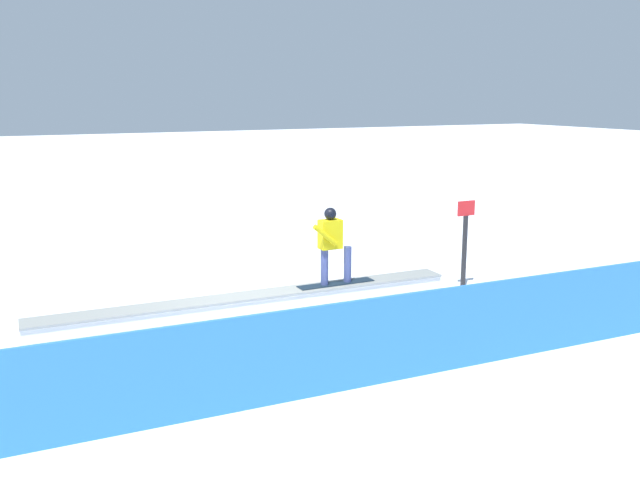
% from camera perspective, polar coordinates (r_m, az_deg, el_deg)
% --- Properties ---
extents(ground_plane, '(120.00, 120.00, 0.00)m').
position_cam_1_polar(ground_plane, '(12.11, -5.59, -6.93)').
color(ground_plane, white).
extents(grind_box, '(7.50, 0.73, 0.53)m').
position_cam_1_polar(grind_box, '(12.03, -5.61, -5.85)').
color(grind_box, white).
rests_on(grind_box, ground_plane).
extents(snowboarder, '(1.47, 0.42, 1.42)m').
position_cam_1_polar(snowboarder, '(12.30, 1.00, -0.25)').
color(snowboarder, black).
rests_on(snowboarder, grind_box).
extents(safety_fence, '(12.24, 0.39, 1.25)m').
position_cam_1_polar(safety_fence, '(9.20, 1.26, -9.04)').
color(safety_fence, blue).
rests_on(safety_fence, ground_plane).
extents(trail_marker, '(0.40, 0.10, 1.84)m').
position_cam_1_polar(trail_marker, '(14.11, 11.99, -0.21)').
color(trail_marker, '#262628').
rests_on(trail_marker, ground_plane).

